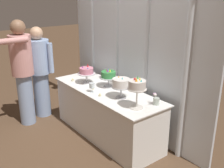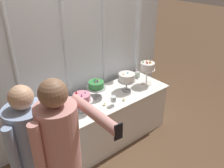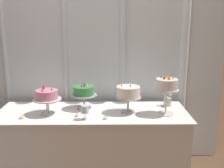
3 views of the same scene
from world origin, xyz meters
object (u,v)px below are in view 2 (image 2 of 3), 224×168
at_px(tealight_near_left, 105,105).
at_px(guest_man_pink_jacket, 62,158).
at_px(cake_display_leftmost, 82,99).
at_px(guest_man_dark_suit, 32,153).
at_px(cake_display_midleft, 96,86).
at_px(flower_vase, 138,74).
at_px(cake_table, 106,119).
at_px(tealight_far_left, 73,121).
at_px(cake_display_midright, 127,78).
at_px(cake_display_rightmost, 147,67).
at_px(tealight_near_right, 124,100).
at_px(wine_glass, 113,99).

bearing_deg(tealight_near_left, guest_man_pink_jacket, -145.81).
distance_m(cake_display_leftmost, guest_man_dark_suit, 0.91).
bearing_deg(cake_display_midleft, flower_vase, 5.12).
bearing_deg(cake_table, tealight_far_left, -163.87).
bearing_deg(cake_display_leftmost, guest_man_pink_jacket, -132.79).
distance_m(cake_display_midright, guest_man_pink_jacket, 1.65).
xyz_separation_m(cake_display_rightmost, tealight_near_right, (-0.58, -0.13, -0.27)).
bearing_deg(tealight_far_left, wine_glass, -2.83).
bearing_deg(cake_display_rightmost, cake_display_midright, 171.44).
distance_m(cake_table, cake_display_leftmost, 0.69).
bearing_deg(guest_man_dark_suit, tealight_far_left, 24.83).
xyz_separation_m(cake_display_rightmost, tealight_near_left, (-0.85, -0.06, -0.27)).
bearing_deg(tealight_near_right, tealight_near_left, 165.15).
height_order(cake_display_midleft, cake_display_midright, cake_display_midright).
relative_size(wine_glass, tealight_near_right, 3.11).
bearing_deg(guest_man_dark_suit, tealight_near_left, 16.43).
height_order(cake_display_rightmost, guest_man_dark_suit, guest_man_dark_suit).
bearing_deg(guest_man_dark_suit, cake_display_leftmost, 26.25).
height_order(wine_glass, tealight_near_left, wine_glass).
bearing_deg(tealight_near_left, cake_table, 45.23).
bearing_deg(tealight_near_left, cake_display_midleft, 78.59).
xyz_separation_m(cake_table, tealight_near_left, (-0.14, -0.14, 0.37)).
bearing_deg(tealight_far_left, cake_display_rightmost, 4.47).
bearing_deg(cake_table, cake_display_rightmost, -6.32).
height_order(cake_display_midleft, guest_man_dark_suit, guest_man_dark_suit).
bearing_deg(tealight_far_left, cake_table, 16.13).
height_order(cake_table, tealight_near_left, tealight_near_left).
bearing_deg(cake_display_midleft, guest_man_pink_jacket, -138.58).
bearing_deg(cake_display_midleft, cake_display_leftmost, -154.25).
bearing_deg(tealight_near_right, cake_display_rightmost, 12.66).
height_order(cake_table, cake_display_leftmost, cake_display_leftmost).
xyz_separation_m(cake_display_leftmost, guest_man_dark_suit, (-0.82, -0.40, -0.08)).
distance_m(cake_display_midleft, wine_glass, 0.33).
bearing_deg(flower_vase, cake_display_midright, -154.66).
height_order(cake_display_midleft, flower_vase, cake_display_midleft).
distance_m(cake_display_midright, tealight_far_left, 1.02).
bearing_deg(cake_display_leftmost, guest_man_dark_suit, -153.75).
bearing_deg(cake_display_midleft, tealight_near_right, -54.48).
bearing_deg(flower_vase, cake_display_midleft, -174.88).
relative_size(cake_display_midleft, flower_vase, 1.73).
bearing_deg(cake_display_leftmost, tealight_near_right, -14.82).
height_order(tealight_far_left, tealight_near_right, same).
distance_m(cake_display_leftmost, cake_display_rightmost, 1.15).
xyz_separation_m(cake_display_leftmost, tealight_near_left, (0.29, -0.08, -0.17)).
height_order(cake_display_rightmost, guest_man_pink_jacket, guest_man_pink_jacket).
bearing_deg(cake_display_midright, cake_table, 175.98).
bearing_deg(tealight_near_left, guest_man_dark_suit, -163.57).
bearing_deg(tealight_near_left, cake_display_leftmost, 165.20).
distance_m(cake_display_midleft, cake_display_midright, 0.46).
bearing_deg(cake_display_rightmost, tealight_far_left, -175.53).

